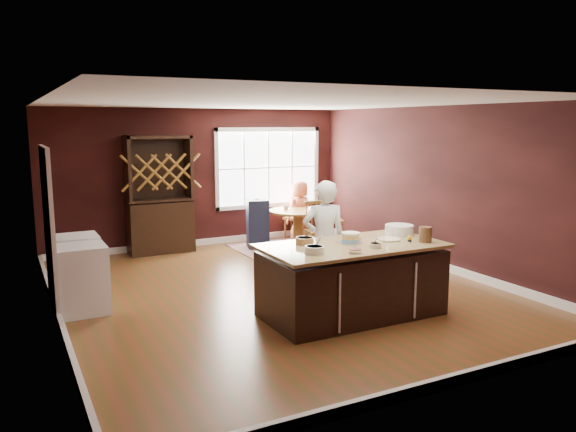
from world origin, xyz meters
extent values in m
plane|color=brown|center=(0.00, 0.00, 0.00)|extent=(7.00, 7.00, 0.00)
plane|color=white|center=(0.00, 0.00, 2.70)|extent=(7.00, 7.00, 0.00)
plane|color=black|center=(0.00, 3.50, 1.35)|extent=(6.00, 0.00, 6.00)
plane|color=black|center=(0.00, -3.50, 1.35)|extent=(6.00, 0.00, 6.00)
plane|color=black|center=(-3.00, 0.00, 1.35)|extent=(0.00, 7.00, 7.00)
plane|color=black|center=(3.00, 0.00, 1.35)|extent=(0.00, 7.00, 7.00)
cube|color=black|center=(0.38, -1.38, 0.41)|extent=(2.21, 1.12, 0.83)
cube|color=tan|center=(0.38, -1.38, 0.90)|extent=(2.29, 1.20, 0.04)
cylinder|color=brown|center=(1.61, 2.37, 0.02)|extent=(0.53, 0.53, 0.04)
cylinder|color=brown|center=(1.61, 2.37, 0.35)|extent=(0.19, 0.19, 0.67)
cylinder|color=brown|center=(1.61, 2.37, 0.73)|extent=(1.13, 1.13, 0.04)
imported|color=silver|center=(0.40, -0.66, 0.83)|extent=(0.69, 0.54, 1.66)
cylinder|color=silver|center=(-0.30, -1.61, 0.96)|extent=(0.23, 0.23, 0.09)
cylinder|color=olive|center=(-0.15, -1.10, 0.96)|extent=(0.23, 0.23, 0.09)
cylinder|color=silver|center=(0.12, -1.81, 0.95)|extent=(0.15, 0.15, 0.05)
cylinder|color=#EDE9CF|center=(0.51, -1.67, 0.95)|extent=(0.15, 0.15, 0.06)
cylinder|color=silver|center=(0.81, -1.48, 0.99)|extent=(0.07, 0.07, 0.13)
cylinder|color=beige|center=(0.94, -1.39, 0.93)|extent=(0.30, 0.30, 0.02)
cylinder|color=silver|center=(1.29, -1.15, 0.99)|extent=(0.38, 0.38, 0.13)
cylinder|color=#4D331D|center=(1.27, -1.69, 1.02)|extent=(0.16, 0.16, 0.20)
cube|color=brown|center=(1.61, 2.37, 0.01)|extent=(2.36, 1.83, 0.01)
imported|color=#D36449|center=(1.93, 2.87, 0.63)|extent=(0.71, 0.56, 1.26)
cylinder|color=beige|center=(1.89, 2.24, 0.76)|extent=(0.19, 0.19, 0.01)
imported|color=white|center=(1.44, 2.53, 0.80)|extent=(0.13, 0.13, 0.09)
cube|color=#442819|center=(-0.86, 3.22, 1.10)|extent=(1.20, 0.50, 2.19)
cube|color=white|center=(-2.64, 0.28, 0.44)|extent=(0.61, 0.59, 0.88)
cube|color=white|center=(-2.64, 0.92, 0.45)|extent=(0.61, 0.59, 0.89)
camera|label=1|loc=(-3.48, -7.11, 2.41)|focal=35.00mm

